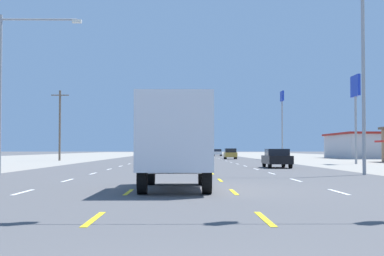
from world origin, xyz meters
name	(u,v)px	position (x,y,z in m)	size (l,w,h in m)	color
ground_plane	(183,161)	(0.00, 66.00, 0.00)	(572.00, 572.00, 0.00)	#4C4C4F
lane_markings	(184,157)	(0.00, 104.50, 0.01)	(10.64, 227.60, 0.01)	white
box_truck_center_turn_nearest	(176,138)	(-0.21, 15.84, 1.84)	(2.40, 7.20, 3.23)	white
sedan_far_right_near	(277,158)	(7.22, 40.04, 0.76)	(1.80, 4.50, 1.46)	black
hatchback_far_right_mid	(230,154)	(6.79, 79.99, 0.78)	(1.72, 3.90, 1.54)	#B28C33
hatchback_far_left_midfar	(146,153)	(-6.98, 104.27, 0.78)	(1.72, 3.90, 1.54)	#235B2D
sedan_far_right_far	(217,152)	(7.11, 119.35, 0.76)	(1.80, 4.50, 1.46)	white
storefront_right_row_2	(379,146)	(30.71, 86.81, 2.00)	(14.05, 16.94, 3.97)	#B2B2B7
pole_sign_right_row_1	(355,95)	(16.68, 51.40, 6.72)	(0.24, 2.62, 8.59)	gray
pole_sign_right_row_2	(282,108)	(14.64, 81.84, 7.56)	(0.24, 2.17, 10.06)	gray
streetlight_left_row_0	(10,80)	(-9.62, 27.59, 5.27)	(4.60, 0.26, 8.93)	gray
streetlight_right_row_0	(354,62)	(9.63, 27.59, 6.31)	(5.05, 0.26, 10.82)	gray
utility_pole_left_row_1	(60,124)	(-15.56, 68.94, 4.61)	(2.20, 0.26, 8.84)	brown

